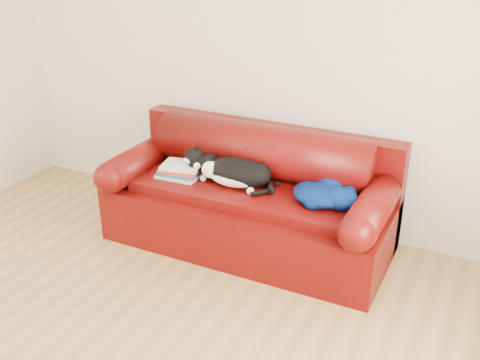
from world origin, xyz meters
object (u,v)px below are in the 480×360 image
object	(u,v)px
sofa_base	(248,216)
book_stack	(181,170)
cat	(236,173)
blanket	(324,194)

from	to	relation	value
sofa_base	book_stack	world-z (taller)	book_stack
cat	blanket	distance (m)	0.67
blanket	book_stack	bearing A→B (deg)	-176.91
book_stack	blanket	bearing A→B (deg)	3.09
blanket	sofa_base	bearing A→B (deg)	176.93
book_stack	blanket	world-z (taller)	blanket
book_stack	cat	world-z (taller)	cat
book_stack	cat	bearing A→B (deg)	4.59
sofa_base	book_stack	distance (m)	0.62
cat	sofa_base	bearing A→B (deg)	27.86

